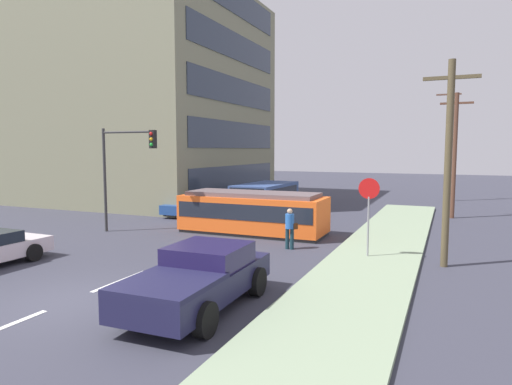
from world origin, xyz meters
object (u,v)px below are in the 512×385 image
(parked_sedan_mid, at_px, (190,205))
(traffic_light_mast, at_px, (124,160))
(city_bus, at_px, (265,196))
(streetcar_tram, at_px, (253,212))
(pedestrian_crossing, at_px, (290,226))
(pickup_truck_parked, at_px, (199,278))
(utility_pole_mid, at_px, (455,153))
(utility_pole_far, at_px, (447,142))
(stop_sign, at_px, (369,201))
(utility_pole_near, at_px, (448,160))

(parked_sedan_mid, relative_size, traffic_light_mast, 0.82)
(city_bus, xyz_separation_m, traffic_light_mast, (-3.58, -9.10, 2.49))
(streetcar_tram, height_order, pedestrian_crossing, streetcar_tram)
(city_bus, relative_size, pickup_truck_parked, 1.10)
(streetcar_tram, xyz_separation_m, parked_sedan_mid, (-5.98, 3.96, -0.42))
(pedestrian_crossing, bearing_deg, utility_pole_mid, 62.37)
(pedestrian_crossing, height_order, parked_sedan_mid, pedestrian_crossing)
(city_bus, distance_m, pedestrian_crossing, 10.43)
(traffic_light_mast, distance_m, utility_pole_far, 25.14)
(pedestrian_crossing, bearing_deg, stop_sign, -9.13)
(streetcar_tram, xyz_separation_m, utility_pole_near, (8.61, -3.00, 2.66))
(parked_sedan_mid, bearing_deg, stop_sign, -30.44)
(utility_pole_mid, bearing_deg, parked_sedan_mid, -160.96)
(pedestrian_crossing, xyz_separation_m, utility_pole_near, (5.82, -0.44, 2.76))
(pedestrian_crossing, bearing_deg, streetcar_tram, 137.45)
(utility_pole_mid, bearing_deg, city_bus, -167.49)
(streetcar_tram, bearing_deg, stop_sign, -27.15)
(pickup_truck_parked, relative_size, utility_pole_near, 0.72)
(streetcar_tram, bearing_deg, utility_pole_mid, 45.64)
(utility_pole_near, bearing_deg, utility_pole_mid, 88.64)
(pickup_truck_parked, distance_m, utility_pole_near, 9.42)
(pedestrian_crossing, distance_m, parked_sedan_mid, 10.94)
(utility_pole_mid, bearing_deg, pedestrian_crossing, -117.63)
(city_bus, relative_size, traffic_light_mast, 1.09)
(streetcar_tram, height_order, stop_sign, stop_sign)
(pedestrian_crossing, distance_m, utility_pole_far, 22.00)
(pedestrian_crossing, bearing_deg, parked_sedan_mid, 143.35)
(traffic_light_mast, relative_size, utility_pole_mid, 0.69)
(utility_pole_near, bearing_deg, stop_sign, -178.27)
(pedestrian_crossing, bearing_deg, utility_pole_near, -4.30)
(pedestrian_crossing, distance_m, stop_sign, 3.48)
(pickup_truck_parked, xyz_separation_m, utility_pole_near, (5.69, 6.92, 2.90))
(pickup_truck_parked, bearing_deg, utility_pole_far, 79.07)
(city_bus, bearing_deg, streetcar_tram, -72.73)
(traffic_light_mast, xyz_separation_m, utility_pole_near, (14.26, -0.56, 0.13))
(pickup_truck_parked, distance_m, traffic_light_mast, 11.71)
(pickup_truck_parked, height_order, utility_pole_far, utility_pole_far)
(streetcar_tram, distance_m, utility_pole_mid, 13.03)
(streetcar_tram, xyz_separation_m, utility_pole_far, (8.38, 18.40, 3.58))
(traffic_light_mast, xyz_separation_m, utility_pole_far, (14.03, 20.84, 1.05))
(stop_sign, height_order, traffic_light_mast, traffic_light_mast)
(parked_sedan_mid, relative_size, utility_pole_mid, 0.57)
(city_bus, xyz_separation_m, pedestrian_crossing, (4.86, -9.22, -0.14))
(utility_pole_near, bearing_deg, city_bus, 137.86)
(pickup_truck_parked, bearing_deg, traffic_light_mast, 138.86)
(streetcar_tram, relative_size, utility_pole_far, 0.79)
(streetcar_tram, xyz_separation_m, city_bus, (-2.07, 6.66, 0.04))
(pedestrian_crossing, height_order, stop_sign, stop_sign)
(city_bus, height_order, pedestrian_crossing, city_bus)
(pedestrian_crossing, bearing_deg, pickup_truck_parked, -89.05)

